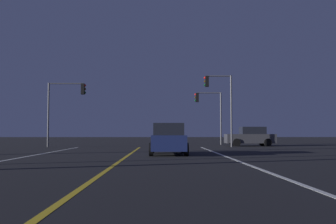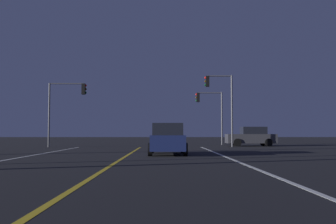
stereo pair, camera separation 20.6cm
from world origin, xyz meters
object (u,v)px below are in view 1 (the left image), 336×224
car_crossing_side (250,137)px  car_ahead_far (168,139)px  traffic_light_near_left (67,99)px  traffic_light_near_right (219,95)px  traffic_light_far_right (208,106)px

car_crossing_side → car_ahead_far: same height
traffic_light_near_left → traffic_light_near_right: bearing=0.0°
car_crossing_side → traffic_light_near_left: size_ratio=0.81×
car_ahead_far → traffic_light_far_right: bearing=-14.6°
car_crossing_side → traffic_light_near_left: (-15.75, -2.18, 3.13)m
traffic_light_far_right → car_ahead_far: bearing=75.4°
car_ahead_far → traffic_light_far_right: (4.21, 16.12, 2.97)m
car_ahead_far → traffic_light_near_left: bearing=37.7°
traffic_light_far_right → traffic_light_near_left: bearing=23.9°
traffic_light_near_left → traffic_light_far_right: size_ratio=1.04×
car_crossing_side → traffic_light_near_left: bearing=7.9°
traffic_light_near_right → traffic_light_near_left: 12.65m
traffic_light_near_right → traffic_light_near_left: (-12.64, -0.00, -0.40)m
car_ahead_far → traffic_light_near_right: traffic_light_near_right is taller
car_ahead_far → traffic_light_near_left: size_ratio=0.81×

